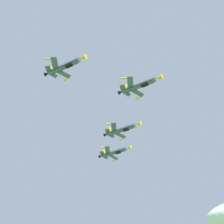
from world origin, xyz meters
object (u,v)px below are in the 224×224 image
(fighter_jet_lead, at_px, (139,85))
(fighter_jet_left_wing, at_px, (122,129))
(fighter_jet_right_wing, at_px, (65,66))
(fighter_jet_left_outer, at_px, (115,152))

(fighter_jet_lead, distance_m, fighter_jet_left_wing, 25.78)
(fighter_jet_right_wing, distance_m, fighter_jet_left_outer, 55.17)
(fighter_jet_lead, height_order, fighter_jet_left_wing, fighter_jet_lead)
(fighter_jet_right_wing, xyz_separation_m, fighter_jet_left_outer, (11.27, 54.00, -0.89))
(fighter_jet_lead, relative_size, fighter_jet_left_outer, 1.00)
(fighter_jet_left_wing, relative_size, fighter_jet_right_wing, 1.00)
(fighter_jet_lead, relative_size, fighter_jet_left_wing, 1.00)
(fighter_jet_left_wing, bearing_deg, fighter_jet_lead, 42.73)
(fighter_jet_left_wing, xyz_separation_m, fighter_jet_left_outer, (-4.46, 20.88, 2.23))
(fighter_jet_lead, xyz_separation_m, fighter_jet_right_wing, (-23.12, -8.43, 2.48))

